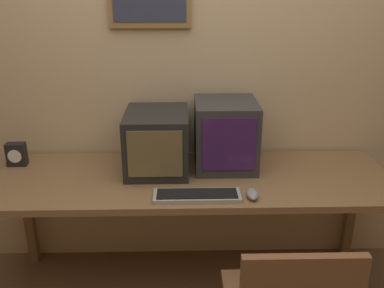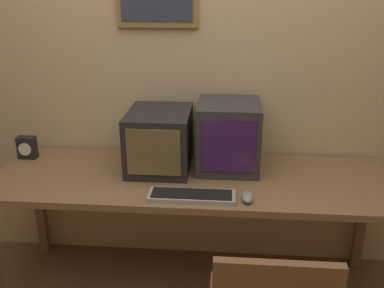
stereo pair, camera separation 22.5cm
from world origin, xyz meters
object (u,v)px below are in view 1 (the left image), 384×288
(monitor_right, at_px, (225,134))
(desk_clock, at_px, (16,154))
(monitor_left, at_px, (157,141))
(mouse_near_keyboard, at_px, (252,194))
(keyboard_main, at_px, (197,196))

(monitor_right, xyz_separation_m, desk_clock, (-1.19, 0.03, -0.12))
(monitor_left, xyz_separation_m, monitor_right, (0.38, 0.03, 0.02))
(monitor_left, height_order, mouse_near_keyboard, monitor_left)
(mouse_near_keyboard, bearing_deg, keyboard_main, 179.24)
(mouse_near_keyboard, bearing_deg, desk_clock, 161.62)
(mouse_near_keyboard, distance_m, desk_clock, 1.36)
(monitor_right, bearing_deg, keyboard_main, -113.64)
(monitor_left, bearing_deg, keyboard_main, -59.76)
(monitor_left, xyz_separation_m, desk_clock, (-0.81, 0.07, -0.10))
(monitor_right, bearing_deg, monitor_left, -174.77)
(monitor_right, xyz_separation_m, mouse_near_keyboard, (0.10, -0.40, -0.17))
(keyboard_main, bearing_deg, monitor_left, 120.24)
(desk_clock, bearing_deg, monitor_right, -1.48)
(desk_clock, bearing_deg, monitor_left, -4.63)
(mouse_near_keyboard, bearing_deg, monitor_right, 103.79)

